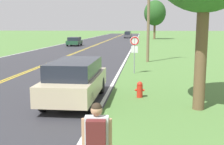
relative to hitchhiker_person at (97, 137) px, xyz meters
The scene contains 9 objects.
hitchhiker_person is the anchor object (origin of this frame).
fire_hydrant 7.18m from the hitchhiker_person, 84.30° to the left, with size 0.42×0.26×0.70m.
traffic_sign 13.43m from the hitchhiker_person, 88.86° to the left, with size 0.60×0.10×2.43m.
utility_pole_midground 19.96m from the hitchhiker_person, 86.43° to the left, with size 1.80×0.24×8.51m.
tree_behind_sign 64.53m from the hitchhiker_person, 86.92° to the left, with size 5.18×5.18×9.20m.
car_champagne_suv_nearest 6.49m from the hitchhiker_person, 107.20° to the left, with size 1.95×4.78×1.70m.
car_dark_green_hatchback_approaching 40.15m from the hitchhiker_person, 104.50° to the left, with size 1.98×3.61×1.38m.
car_dark_grey_van_mid_near 70.86m from the hitchhiker_person, 92.76° to the left, with size 1.72×4.11×1.66m.
car_maroon_hatchback_mid_far 83.69m from the hitchhiker_person, 92.68° to the left, with size 1.88×3.98×1.60m.
Camera 1 is at (7.85, -1.33, 3.06)m, focal length 45.00 mm.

